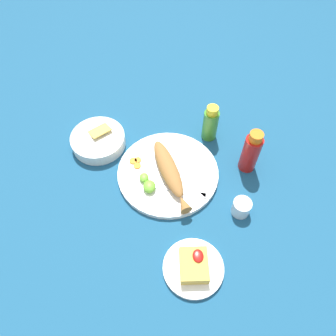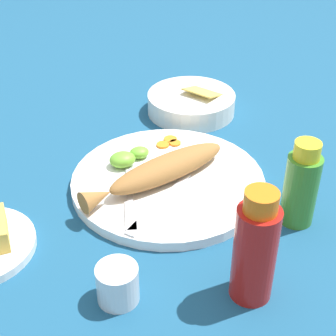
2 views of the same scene
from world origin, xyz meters
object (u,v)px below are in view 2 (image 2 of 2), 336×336
(fork_near, at_px, (157,207))
(hot_sauce_bottle_red, at_px, (255,249))
(hot_sauce_bottle_green, at_px, (301,186))
(fork_far, at_px, (130,199))
(guacamole_bowl, at_px, (191,102))
(main_plate, at_px, (168,182))
(salt_cup, at_px, (118,286))
(fried_fish, at_px, (160,171))

(fork_near, bearing_deg, hot_sauce_bottle_red, 69.22)
(hot_sauce_bottle_red, xyz_separation_m, hot_sauce_bottle_green, (0.14, 0.12, -0.01))
(fork_near, bearing_deg, fork_far, -85.04)
(hot_sauce_bottle_red, distance_m, hot_sauce_bottle_green, 0.18)
(hot_sauce_bottle_green, distance_m, guacamole_bowl, 0.40)
(main_plate, relative_size, guacamole_bowl, 1.77)
(fork_near, height_order, hot_sauce_bottle_green, hot_sauce_bottle_green)
(main_plate, bearing_deg, hot_sauce_bottle_green, -43.18)
(salt_cup, xyz_separation_m, guacamole_bowl, (0.28, 0.47, 0.00))
(fried_fish, distance_m, hot_sauce_bottle_green, 0.24)
(fried_fish, relative_size, hot_sauce_bottle_red, 1.67)
(main_plate, height_order, hot_sauce_bottle_red, hot_sauce_bottle_red)
(fork_far, relative_size, salt_cup, 3.19)
(hot_sauce_bottle_green, xyz_separation_m, salt_cup, (-0.31, -0.07, -0.04))
(salt_cup, bearing_deg, hot_sauce_bottle_red, -15.71)
(guacamole_bowl, bearing_deg, salt_cup, -121.42)
(fried_fish, bearing_deg, hot_sauce_bottle_green, -57.62)
(fried_fish, bearing_deg, fork_near, -130.89)
(fork_near, distance_m, hot_sauce_bottle_red, 0.22)
(fried_fish, relative_size, guacamole_bowl, 1.50)
(fork_near, height_order, salt_cup, salt_cup)
(main_plate, height_order, fried_fish, fried_fish)
(fork_near, xyz_separation_m, hot_sauce_bottle_green, (0.21, -0.08, 0.05))
(fried_fish, xyz_separation_m, hot_sauce_bottle_green, (0.18, -0.15, 0.03))
(fried_fish, relative_size, fork_far, 1.56)
(main_plate, distance_m, fried_fish, 0.03)
(fork_far, relative_size, hot_sauce_bottle_green, 1.26)
(fork_far, height_order, salt_cup, salt_cup)
(hot_sauce_bottle_green, relative_size, salt_cup, 2.54)
(fork_far, height_order, hot_sauce_bottle_red, hot_sauce_bottle_red)
(main_plate, xyz_separation_m, fork_far, (-0.08, -0.04, 0.01))
(fried_fish, relative_size, fork_near, 1.91)
(hot_sauce_bottle_red, xyz_separation_m, guacamole_bowl, (0.11, 0.51, -0.06))
(fried_fish, height_order, hot_sauce_bottle_red, hot_sauce_bottle_red)
(fried_fish, bearing_deg, fork_far, -169.70)
(main_plate, distance_m, hot_sauce_bottle_red, 0.28)
(fork_far, distance_m, hot_sauce_bottle_green, 0.27)
(fork_far, xyz_separation_m, salt_cup, (-0.07, -0.18, 0.00))
(hot_sauce_bottle_green, bearing_deg, guacamole_bowl, 93.83)
(fried_fish, xyz_separation_m, salt_cup, (-0.13, -0.22, -0.02))
(fork_far, xyz_separation_m, hot_sauce_bottle_red, (0.11, -0.23, 0.06))
(main_plate, xyz_separation_m, fried_fish, (-0.02, -0.01, 0.03))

